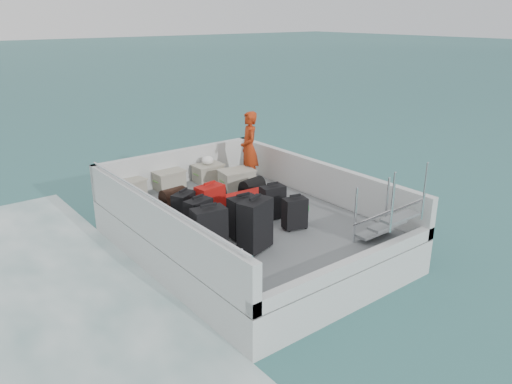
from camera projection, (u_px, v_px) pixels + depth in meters
ground at (247, 250)px, 8.90m from camera, size 160.00×160.00×0.00m
ferry_hull at (247, 234)px, 8.80m from camera, size 3.60×5.00×0.60m
deck at (247, 218)px, 8.69m from camera, size 3.30×4.70×0.02m
deck_fittings at (274, 198)px, 8.53m from camera, size 3.60×5.00×0.90m
suitcase_0 at (209, 233)px, 7.19m from camera, size 0.52×0.34×0.75m
suitcase_1 at (199, 218)px, 7.84m from camera, size 0.46×0.32×0.63m
suitcase_2 at (184, 210)px, 8.24m from camera, size 0.47×0.40×0.59m
suitcase_3 at (255, 225)px, 7.38m from camera, size 0.59×0.45×0.80m
suitcase_4 at (243, 218)px, 7.83m from camera, size 0.48×0.31×0.67m
suitcase_5 at (210, 204)px, 8.43m from camera, size 0.49×0.33×0.64m
suitcase_6 at (295, 214)px, 8.15m from camera, size 0.43×0.32×0.53m
suitcase_7 at (273, 202)px, 8.58m from camera, size 0.45×0.29×0.58m
suitcase_8 at (249, 204)px, 8.84m from camera, size 0.89×0.63×0.33m
duffel_0 at (174, 202)px, 8.97m from camera, size 0.46×0.33×0.32m
duffel_1 at (213, 199)px, 9.08m from camera, size 0.49×0.40×0.32m
duffel_2 at (252, 191)px, 9.49m from camera, size 0.52×0.38×0.32m
crate_0 at (130, 189)px, 9.60m from camera, size 0.60×0.49×0.32m
crate_1 at (169, 180)px, 10.08m from camera, size 0.59×0.42×0.35m
crate_2 at (208, 174)px, 10.51m from camera, size 0.57×0.39×0.34m
crate_3 at (237, 180)px, 10.01m from camera, size 0.69×0.53×0.38m
yellow_bag at (241, 176)px, 10.57m from camera, size 0.28×0.26×0.22m
white_bag at (208, 162)px, 10.42m from camera, size 0.24×0.24×0.18m
passenger at (249, 149)px, 10.16m from camera, size 0.55×0.66×1.51m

